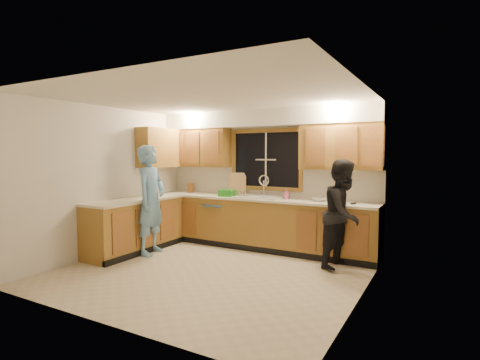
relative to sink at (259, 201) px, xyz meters
name	(u,v)px	position (x,y,z in m)	size (l,w,h in m)	color
floor	(210,272)	(0.00, -1.60, -0.86)	(4.20, 4.20, 0.00)	beige
ceiling	(209,97)	(0.00, -1.60, 1.64)	(4.20, 4.20, 0.00)	silver
wall_back	(266,178)	(0.00, 0.30, 0.39)	(4.20, 4.20, 0.00)	silver
wall_left	(106,181)	(-2.10, -1.60, 0.39)	(3.80, 3.80, 0.00)	silver
wall_right	(361,194)	(2.10, -1.60, 0.39)	(3.80, 3.80, 0.00)	silver
base_cabinets_back	(259,224)	(0.00, 0.00, -0.42)	(4.20, 0.60, 0.88)	olive
base_cabinets_left	(135,226)	(-1.80, -1.25, -0.42)	(0.60, 1.90, 0.88)	olive
countertop_back	(259,199)	(0.00, -0.02, 0.04)	(4.20, 0.63, 0.04)	beige
countertop_left	(136,200)	(-1.79, -1.25, 0.04)	(0.63, 1.90, 0.04)	beige
upper_cabinets_left	(198,148)	(-1.43, 0.13, 0.96)	(1.35, 0.33, 0.75)	olive
upper_cabinets_right	(341,147)	(1.43, 0.13, 0.96)	(1.35, 0.33, 0.75)	olive
upper_cabinets_return	(158,148)	(-1.94, -0.48, 0.96)	(0.33, 0.90, 0.75)	olive
soffit	(262,118)	(0.00, 0.12, 1.49)	(4.20, 0.35, 0.30)	silver
window_frame	(266,160)	(0.00, 0.29, 0.74)	(1.44, 0.03, 1.14)	black
sink	(259,201)	(0.00, 0.00, 0.00)	(0.86, 0.52, 0.57)	silver
dishwasher	(219,222)	(-0.85, -0.01, -0.45)	(0.60, 0.56, 0.82)	white
stove	(110,232)	(-1.80, -1.82, -0.41)	(0.58, 0.75, 0.90)	white
man	(151,200)	(-1.43, -1.25, 0.06)	(0.68, 0.44, 1.85)	#689CC6
woman	(344,214)	(1.62, -0.43, -0.05)	(0.79, 0.62, 1.63)	black
knife_block	(190,188)	(-1.64, 0.14, 0.15)	(0.11, 0.09, 0.20)	#915928
cutting_board	(238,184)	(-0.57, 0.22, 0.27)	(0.32, 0.02, 0.43)	tan
dish_crate	(227,193)	(-0.61, -0.10, 0.12)	(0.27, 0.25, 0.13)	#2A9025
soap_bottle	(287,194)	(0.50, 0.08, 0.14)	(0.08, 0.08, 0.17)	pink
bowl	(319,200)	(1.11, -0.02, 0.08)	(0.22, 0.22, 0.05)	silver
can_left	(245,194)	(-0.25, -0.08, 0.11)	(0.06, 0.06, 0.11)	#C4B397
can_right	(240,194)	(-0.34, -0.12, 0.11)	(0.06, 0.06, 0.11)	#C4B397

